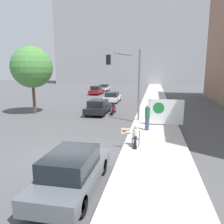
% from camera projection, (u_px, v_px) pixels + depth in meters
% --- Properties ---
extents(ground_plane, '(160.00, 160.00, 0.00)m').
position_uv_depth(ground_plane, '(71.00, 156.00, 10.95)').
color(ground_plane, '#4F4F51').
extents(sidewalk_curb, '(3.46, 90.00, 0.18)m').
position_uv_depth(sidewalk_curb, '(155.00, 108.00, 24.64)').
color(sidewalk_curb, beige).
rests_on(sidewalk_curb, ground_plane).
extents(building_backdrop_far, '(52.00, 12.00, 35.66)m').
position_uv_depth(building_backdrop_far, '(137.00, 28.00, 69.81)').
color(building_backdrop_far, '#99999E').
rests_on(building_backdrop_far, ground_plane).
extents(seated_protester, '(0.99, 0.77, 1.17)m').
position_uv_depth(seated_protester, '(135.00, 135.00, 11.78)').
color(seated_protester, '#474C56').
rests_on(seated_protester, sidewalk_curb).
extents(jogger_on_sidewalk, '(0.34, 0.34, 1.81)m').
position_uv_depth(jogger_on_sidewalk, '(147.00, 117.00, 14.95)').
color(jogger_on_sidewalk, '#334775').
rests_on(jogger_on_sidewalk, sidewalk_curb).
extents(protest_banner, '(2.62, 0.06, 1.98)m').
position_uv_depth(protest_banner, '(166.00, 112.00, 16.18)').
color(protest_banner, slate).
rests_on(protest_banner, sidewalk_curb).
extents(traffic_light_pole, '(3.02, 2.78, 5.69)m').
position_uv_depth(traffic_light_pole, '(127.00, 73.00, 17.99)').
color(traffic_light_pole, slate).
rests_on(traffic_light_pole, sidewalk_curb).
extents(parked_car_curbside, '(1.77, 4.40, 1.45)m').
position_uv_depth(parked_car_curbside, '(72.00, 171.00, 7.73)').
color(parked_car_curbside, '#565B60').
rests_on(parked_car_curbside, ground_plane).
extents(car_on_road_nearest, '(1.87, 4.41, 1.42)m').
position_uv_depth(car_on_road_nearest, '(98.00, 107.00, 21.56)').
color(car_on_road_nearest, black).
rests_on(car_on_road_nearest, ground_plane).
extents(car_on_road_midblock, '(1.85, 4.28, 1.38)m').
position_uv_depth(car_on_road_midblock, '(112.00, 97.00, 29.66)').
color(car_on_road_midblock, white).
rests_on(car_on_road_midblock, ground_plane).
extents(car_on_road_distant, '(1.84, 4.48, 1.54)m').
position_uv_depth(car_on_road_distant, '(96.00, 90.00, 39.47)').
color(car_on_road_distant, maroon).
rests_on(car_on_road_distant, ground_plane).
extents(car_on_road_far_lane, '(1.80, 4.54, 1.40)m').
position_uv_depth(car_on_road_far_lane, '(104.00, 88.00, 46.37)').
color(car_on_road_far_lane, silver).
rests_on(car_on_road_far_lane, ground_plane).
extents(motorcycle_on_road, '(0.28, 2.09, 1.17)m').
position_uv_depth(motorcycle_on_road, '(114.00, 109.00, 21.60)').
color(motorcycle_on_road, maroon).
rests_on(motorcycle_on_road, ground_plane).
extents(street_tree_near_curb, '(3.98, 3.98, 6.55)m').
position_uv_depth(street_tree_near_curb, '(32.00, 67.00, 21.08)').
color(street_tree_near_curb, brown).
rests_on(street_tree_near_curb, ground_plane).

